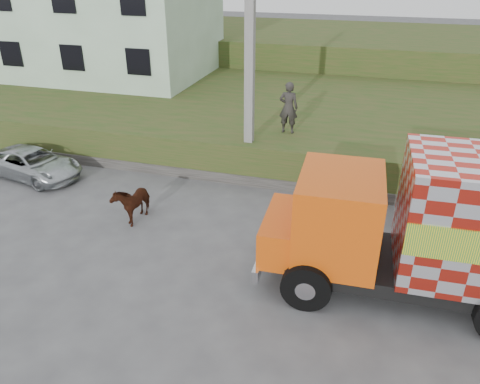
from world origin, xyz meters
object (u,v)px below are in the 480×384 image
(suv, at_px, (33,163))
(pedestrian, at_px, (288,108))
(utility_pole, at_px, (250,69))
(cargo_truck, at_px, (462,231))
(cow, at_px, (132,201))

(suv, height_order, pedestrian, pedestrian)
(utility_pole, relative_size, cargo_truck, 0.96)
(utility_pole, distance_m, cargo_truck, 8.53)
(cow, bearing_deg, cargo_truck, -4.96)
(cargo_truck, height_order, suv, cargo_truck)
(cargo_truck, distance_m, suv, 14.62)
(cargo_truck, bearing_deg, pedestrian, 127.39)
(utility_pole, distance_m, cow, 5.86)
(cargo_truck, bearing_deg, utility_pole, 139.45)
(cargo_truck, height_order, pedestrian, cargo_truck)
(cargo_truck, height_order, cow, cargo_truck)
(pedestrian, bearing_deg, cargo_truck, 129.05)
(utility_pole, relative_size, cow, 5.44)
(cargo_truck, xyz_separation_m, pedestrian, (-5.30, 6.47, 0.58))
(suv, bearing_deg, cow, -98.28)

